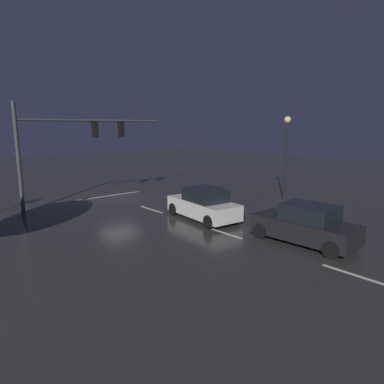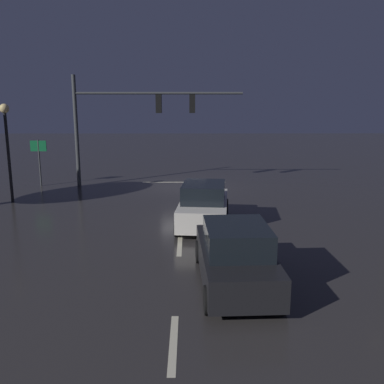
{
  "view_description": "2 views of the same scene",
  "coord_description": "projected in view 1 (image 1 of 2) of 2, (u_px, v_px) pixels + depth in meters",
  "views": [
    {
      "loc": [
        11.09,
        20.65,
        4.88
      ],
      "look_at": [
        -0.34,
        7.31,
        1.5
      ],
      "focal_mm": 32.22,
      "sensor_mm": 36.0,
      "label": 1
    },
    {
      "loc": [
        -0.32,
        23.79,
        4.83
      ],
      "look_at": [
        -0.45,
        6.06,
        1.0
      ],
      "focal_mm": 39.8,
      "sensor_mm": 36.0,
      "label": 2
    }
  ],
  "objects": [
    {
      "name": "lane_dash_near",
      "position": [
        354.0,
        275.0,
        11.47
      ],
      "size": [
        0.16,
        2.2,
        0.01
      ],
      "primitive_type": "cube",
      "rotation": [
        0.0,
        0.0,
        1.57
      ],
      "color": "beige",
      "rests_on": "ground_plane"
    },
    {
      "name": "lane_dash_mid",
      "position": [
        224.0,
        233.0,
        15.94
      ],
      "size": [
        0.16,
        2.2,
        0.01
      ],
      "primitive_type": "cube",
      "rotation": [
        0.0,
        0.0,
        1.57
      ],
      "color": "beige",
      "rests_on": "ground_plane"
    },
    {
      "name": "car_approaching",
      "position": [
        204.0,
        205.0,
        18.16
      ],
      "size": [
        2.27,
        4.5,
        1.7
      ],
      "color": "silver",
      "rests_on": "ground_plane"
    },
    {
      "name": "street_lamp_left_kerb",
      "position": [
        286.0,
        143.0,
        22.43
      ],
      "size": [
        0.44,
        0.44,
        5.49
      ],
      "color": "black",
      "rests_on": "ground_plane"
    },
    {
      "name": "car_distant",
      "position": [
        305.0,
        225.0,
        14.4
      ],
      "size": [
        2.06,
        4.43,
        1.7
      ],
      "color": "black",
      "rests_on": "ground_plane"
    },
    {
      "name": "stop_bar",
      "position": [
        109.0,
        196.0,
        24.42
      ],
      "size": [
        5.0,
        0.16,
        0.01
      ],
      "primitive_type": "cube",
      "color": "beige",
      "rests_on": "ground_plane"
    },
    {
      "name": "lane_dash_far",
      "position": [
        151.0,
        209.0,
        20.42
      ],
      "size": [
        0.16,
        2.2,
        0.01
      ],
      "primitive_type": "cube",
      "rotation": [
        0.0,
        0.0,
        1.57
      ],
      "color": "beige",
      "rests_on": "ground_plane"
    },
    {
      "name": "ground_plane",
      "position": [
        118.0,
        199.0,
        23.4
      ],
      "size": [
        80.0,
        80.0,
        0.0
      ],
      "primitive_type": "plane",
      "color": "#2D2B2B"
    },
    {
      "name": "traffic_signal_assembly",
      "position": [
        72.0,
        138.0,
        20.93
      ],
      "size": [
        9.36,
        0.47,
        6.2
      ],
      "color": "#383A3D",
      "rests_on": "ground_plane"
    }
  ]
}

